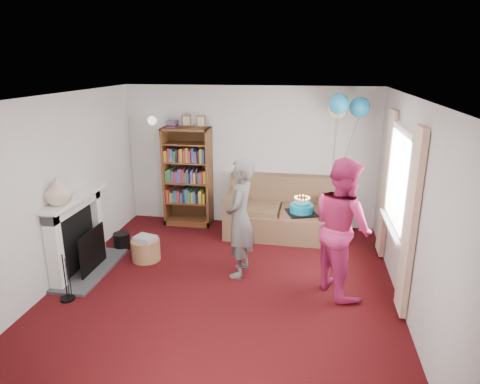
% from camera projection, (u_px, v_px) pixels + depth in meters
% --- Properties ---
extents(ground, '(5.00, 5.00, 0.00)m').
position_uv_depth(ground, '(223.00, 289.00, 5.68)').
color(ground, '#36080C').
rests_on(ground, ground).
extents(wall_back, '(4.50, 0.02, 2.50)m').
position_uv_depth(wall_back, '(250.00, 157.00, 7.68)').
color(wall_back, silver).
rests_on(wall_back, ground).
extents(wall_left, '(0.02, 5.00, 2.50)m').
position_uv_depth(wall_left, '(55.00, 191.00, 5.66)').
color(wall_left, silver).
rests_on(wall_left, ground).
extents(wall_right, '(0.02, 5.00, 2.50)m').
position_uv_depth(wall_right, '(413.00, 209.00, 4.97)').
color(wall_right, silver).
rests_on(wall_right, ground).
extents(ceiling, '(4.50, 5.00, 0.01)m').
position_uv_depth(ceiling, '(221.00, 97.00, 4.94)').
color(ceiling, white).
rests_on(ceiling, wall_back).
extents(fireplace, '(0.55, 1.80, 1.12)m').
position_uv_depth(fireplace, '(81.00, 238.00, 6.03)').
color(fireplace, '#3F3F42').
rests_on(fireplace, ground).
extents(window_bay, '(0.14, 2.02, 2.20)m').
position_uv_depth(window_bay, '(398.00, 197.00, 5.56)').
color(window_bay, white).
rests_on(window_bay, ground).
extents(wall_sconce, '(0.16, 0.23, 0.16)m').
position_uv_depth(wall_sconce, '(152.00, 121.00, 7.63)').
color(wall_sconce, gold).
rests_on(wall_sconce, ground).
extents(bookcase, '(0.85, 0.42, 2.00)m').
position_uv_depth(bookcase, '(188.00, 177.00, 7.76)').
color(bookcase, '#472B14').
rests_on(bookcase, ground).
extents(sofa, '(1.84, 0.98, 0.98)m').
position_uv_depth(sofa, '(281.00, 213.00, 7.44)').
color(sofa, brown).
rests_on(sofa, ground).
extents(wicker_basket, '(0.43, 0.43, 0.38)m').
position_uv_depth(wicker_basket, '(146.00, 249.00, 6.47)').
color(wicker_basket, '#A6744D').
rests_on(wicker_basket, ground).
extents(person_striped, '(0.44, 0.63, 1.67)m').
position_uv_depth(person_striped, '(240.00, 218.00, 5.86)').
color(person_striped, black).
rests_on(person_striped, ground).
extents(person_magenta, '(1.02, 1.09, 1.79)m').
position_uv_depth(person_magenta, '(342.00, 227.00, 5.41)').
color(person_magenta, '#C42762').
rests_on(person_magenta, ground).
extents(birthday_cake, '(0.35, 0.35, 0.22)m').
position_uv_depth(birthday_cake, '(302.00, 209.00, 5.40)').
color(birthday_cake, black).
rests_on(birthday_cake, ground).
extents(balloons, '(0.64, 0.69, 1.75)m').
position_uv_depth(balloons, '(345.00, 107.00, 6.63)').
color(balloons, '#3F3F3F').
rests_on(balloons, ground).
extents(mantel_vase, '(0.43, 0.43, 0.36)m').
position_uv_depth(mantel_vase, '(58.00, 191.00, 5.48)').
color(mantel_vase, beige).
rests_on(mantel_vase, fireplace).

